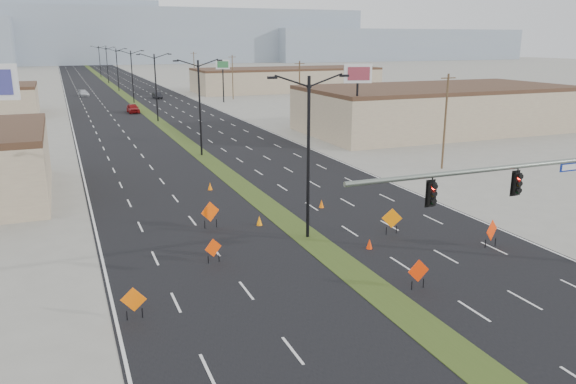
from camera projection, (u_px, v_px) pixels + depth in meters
name	position (u px, v px, depth m)	size (l,w,h in m)	color
ground	(419.00, 323.00, 24.61)	(600.00, 600.00, 0.00)	gray
road_surface	(132.00, 101.00, 114.03)	(25.00, 400.00, 0.02)	black
median_strip	(132.00, 101.00, 114.03)	(2.00, 400.00, 0.04)	#354819
building_se_near	(437.00, 110.00, 76.46)	(36.00, 18.00, 5.50)	tan
building_se_far	(286.00, 80.00, 136.10)	(44.00, 16.00, 5.00)	tan
mesa_center	(159.00, 36.00, 303.69)	(220.00, 50.00, 28.00)	#8A98AB
mesa_east	(391.00, 45.00, 346.84)	(160.00, 50.00, 18.00)	#8A98AB
mesa_backdrop	(18.00, 32.00, 295.65)	(140.00, 50.00, 32.00)	#8A98AB
signal_mast	(544.00, 189.00, 28.25)	(16.30, 0.60, 8.00)	slate
streetlight_0	(308.00, 153.00, 33.92)	(5.15, 0.24, 10.02)	black
streetlight_1	(200.00, 105.00, 58.96)	(5.15, 0.24, 10.02)	black
streetlight_2	(156.00, 85.00, 83.99)	(5.15, 0.24, 10.02)	black
streetlight_3	(132.00, 75.00, 109.03)	(5.15, 0.24, 10.02)	black
streetlight_4	(117.00, 68.00, 134.06)	(5.15, 0.24, 10.02)	black
streetlight_5	(107.00, 64.00, 159.10)	(5.15, 0.24, 10.02)	black
streetlight_6	(100.00, 60.00, 184.14)	(5.15, 0.24, 10.02)	black
utility_pole_0	(445.00, 120.00, 52.99)	(1.60, 0.20, 9.00)	#4C3823
utility_pole_1	(299.00, 90.00, 84.29)	(1.60, 0.20, 9.00)	#4C3823
utility_pole_2	(233.00, 77.00, 115.58)	(1.60, 0.20, 9.00)	#4C3823
utility_pole_3	(194.00, 69.00, 146.88)	(1.60, 0.20, 9.00)	#4C3823
car_left	(133.00, 108.00, 95.24)	(1.79, 4.45, 1.52)	maroon
car_mid	(157.00, 95.00, 118.39)	(1.39, 3.97, 1.31)	black
car_far	(84.00, 93.00, 123.39)	(1.79, 4.39, 1.27)	silver
construction_sign_0	(134.00, 301.00, 24.77)	(1.11, 0.36, 1.53)	#F16105
construction_sign_1	(213.00, 249.00, 31.11)	(1.03, 0.36, 1.42)	#E83D04
construction_sign_2	(210.00, 213.00, 36.80)	(1.32, 0.44, 1.82)	#F94B05
construction_sign_3	(418.00, 272.00, 27.78)	(1.18, 0.09, 1.57)	red
construction_sign_4	(392.00, 219.00, 35.64)	(1.20, 0.56, 1.72)	orange
construction_sign_5	(492.00, 231.00, 33.39)	(1.20, 0.55, 1.73)	#FF3505
cone_0	(369.00, 244.00, 33.31)	(0.38, 0.38, 0.63)	#F13305
cone_1	(259.00, 221.00, 37.53)	(0.40, 0.40, 0.66)	orange
cone_2	(322.00, 204.00, 41.48)	(0.37, 0.37, 0.62)	#FF6905
cone_3	(210.00, 186.00, 46.37)	(0.39, 0.39, 0.64)	orange
pole_sign_east_near	(358.00, 80.00, 61.80)	(3.06, 1.21, 9.46)	black
pole_sign_east_far	(223.00, 68.00, 110.06)	(2.69, 0.97, 8.23)	black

